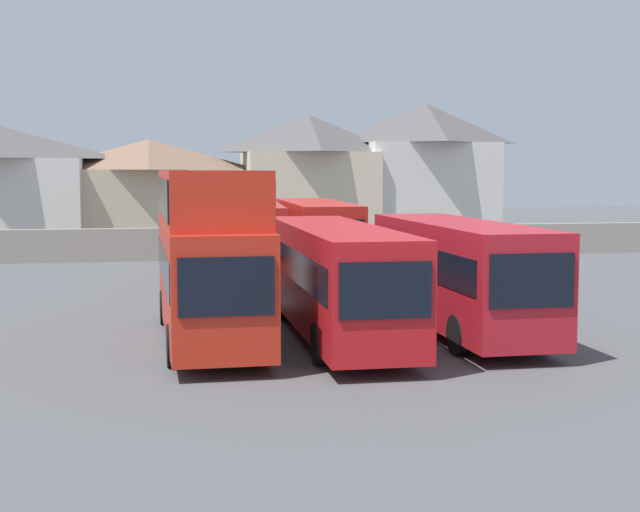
% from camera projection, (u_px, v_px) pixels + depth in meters
% --- Properties ---
extents(ground, '(140.00, 140.00, 0.00)m').
position_uv_depth(ground, '(265.00, 271.00, 44.51)').
color(ground, '#4C4C4F').
extents(depot_boundary_wall, '(56.00, 0.50, 1.80)m').
position_uv_depth(depot_boundary_wall, '(252.00, 243.00, 50.42)').
color(depot_boundary_wall, gray).
rests_on(depot_boundary_wall, ground).
extents(bus_1, '(2.80, 10.57, 4.97)m').
position_uv_depth(bus_1, '(208.00, 246.00, 26.04)').
color(bus_1, red).
rests_on(bus_1, ground).
extents(bus_2, '(2.64, 11.87, 3.33)m').
position_uv_depth(bus_2, '(336.00, 274.00, 26.63)').
color(bus_2, red).
rests_on(bus_2, ground).
extents(bus_3, '(2.72, 10.74, 3.40)m').
position_uv_depth(bus_3, '(458.00, 269.00, 27.54)').
color(bus_3, '#B51924').
rests_on(bus_3, ground).
extents(bus_4, '(3.27, 11.00, 3.49)m').
position_uv_depth(bus_4, '(252.00, 237.00, 40.47)').
color(bus_4, '#B3231C').
rests_on(bus_4, ground).
extents(bus_5, '(2.91, 11.22, 3.54)m').
position_uv_depth(bus_5, '(316.00, 236.00, 40.70)').
color(bus_5, red).
rests_on(bus_5, ground).
extents(house_terrace_left, '(10.63, 7.17, 7.73)m').
position_uv_depth(house_terrace_left, '(2.00, 186.00, 56.99)').
color(house_terrace_left, silver).
rests_on(house_terrace_left, ground).
extents(house_terrace_centre, '(10.42, 6.33, 6.98)m').
position_uv_depth(house_terrace_centre, '(150.00, 192.00, 59.20)').
color(house_terrace_centre, '#C6B293').
rests_on(house_terrace_centre, ground).
extents(house_terrace_right, '(9.08, 7.09, 8.69)m').
position_uv_depth(house_terrace_right, '(309.00, 178.00, 61.07)').
color(house_terrace_right, beige).
rests_on(house_terrace_right, ground).
extents(house_terrace_far_right, '(9.37, 6.96, 9.57)m').
position_uv_depth(house_terrace_far_right, '(426.00, 171.00, 62.96)').
color(house_terrace_far_right, silver).
rests_on(house_terrace_far_right, ground).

